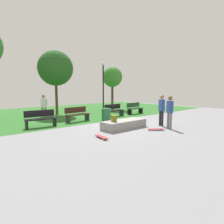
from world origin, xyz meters
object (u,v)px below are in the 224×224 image
(skateboard_by_ledge, at_px, (156,129))
(park_bench_far_right, at_px, (135,108))
(park_bench_center_lawn, at_px, (114,110))
(skateboard_spare, at_px, (101,137))
(trash_bin, at_px, (106,115))
(park_bench_near_lamppost, at_px, (40,118))
(tree_broad_elm, at_px, (55,68))
(backpack_on_ledge, at_px, (114,119))
(concrete_ledge, at_px, (124,124))
(tree_slender_maple, at_px, (112,77))
(skater_performing_trick, at_px, (170,110))
(pedestrian_with_backpack, at_px, (44,105))
(lamp_post, at_px, (103,82))
(park_bench_far_left, at_px, (77,114))
(skater_watching, at_px, (162,108))

(skateboard_by_ledge, bearing_deg, park_bench_far_right, 52.27)
(park_bench_center_lawn, bearing_deg, park_bench_far_right, 1.15)
(skateboard_spare, distance_m, trash_bin, 4.21)
(park_bench_near_lamppost, distance_m, tree_broad_elm, 6.16)
(park_bench_near_lamppost, bearing_deg, skateboard_by_ledge, -48.62)
(backpack_on_ledge, bearing_deg, park_bench_far_right, -37.20)
(concrete_ledge, height_order, park_bench_near_lamppost, park_bench_near_lamppost)
(tree_slender_maple, bearing_deg, skateboard_spare, -133.13)
(tree_broad_elm, distance_m, tree_slender_maple, 5.87)
(park_bench_center_lawn, bearing_deg, skater_performing_trick, -97.88)
(concrete_ledge, xyz_separation_m, park_bench_center_lawn, (2.41, 3.54, 0.27))
(tree_broad_elm, height_order, pedestrian_with_backpack, tree_broad_elm)
(skater_performing_trick, height_order, tree_slender_maple, tree_slender_maple)
(skateboard_by_ledge, distance_m, park_bench_center_lawn, 5.21)
(lamp_post, bearing_deg, tree_slender_maple, 28.93)
(tree_broad_elm, bearing_deg, park_bench_center_lawn, -56.58)
(backpack_on_ledge, relative_size, skater_performing_trick, 0.19)
(lamp_post, bearing_deg, backpack_on_ledge, -124.22)
(park_bench_near_lamppost, distance_m, pedestrian_with_backpack, 2.93)
(skateboard_spare, bearing_deg, tree_broad_elm, 77.16)
(skater_performing_trick, relative_size, tree_slender_maple, 0.41)
(park_bench_far_right, height_order, tree_broad_elm, tree_broad_elm)
(skateboard_by_ledge, height_order, tree_broad_elm, tree_broad_elm)
(park_bench_far_left, relative_size, tree_slender_maple, 0.39)
(park_bench_center_lawn, bearing_deg, skateboard_spare, -136.15)
(park_bench_center_lawn, distance_m, tree_slender_maple, 5.71)
(park_bench_far_left, bearing_deg, skater_performing_trick, -63.61)
(skateboard_by_ledge, relative_size, tree_slender_maple, 0.18)
(park_bench_near_lamppost, bearing_deg, skateboard_spare, -75.39)
(park_bench_center_lawn, relative_size, tree_broad_elm, 0.32)
(tree_slender_maple, distance_m, pedestrian_with_backpack, 8.06)
(park_bench_center_lawn, xyz_separation_m, pedestrian_with_backpack, (-4.38, 2.25, 0.50))
(backpack_on_ledge, distance_m, skater_watching, 2.89)
(park_bench_far_left, relative_size, park_bench_far_right, 1.00)
(backpack_on_ledge, xyz_separation_m, skater_watching, (2.71, -0.90, 0.43))
(park_bench_far_left, bearing_deg, lamp_post, 33.50)
(concrete_ledge, relative_size, tree_broad_elm, 0.50)
(tree_slender_maple, xyz_separation_m, pedestrian_with_backpack, (-7.58, -1.65, -2.18))
(tree_broad_elm, relative_size, pedestrian_with_backpack, 3.06)
(trash_bin, bearing_deg, park_bench_near_lamppost, 167.05)
(skater_performing_trick, bearing_deg, pedestrian_with_backpack, 116.44)
(park_bench_far_right, xyz_separation_m, trash_bin, (-4.06, -1.30, -0.07))
(park_bench_far_left, height_order, park_bench_far_right, same)
(backpack_on_ledge, height_order, park_bench_near_lamppost, park_bench_near_lamppost)
(skater_watching, relative_size, tree_slender_maple, 0.42)
(skateboard_by_ledge, xyz_separation_m, tree_slender_maple, (4.77, 8.85, 3.10))
(skater_performing_trick, distance_m, skateboard_by_ledge, 1.29)
(skater_watching, height_order, trash_bin, skater_watching)
(tree_broad_elm, distance_m, trash_bin, 6.24)
(park_bench_far_right, height_order, trash_bin, park_bench_far_right)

